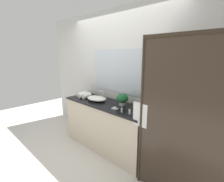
# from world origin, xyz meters

# --- Properties ---
(ground_plane) EXTENTS (8.00, 8.00, 0.00)m
(ground_plane) POSITION_xyz_m (0.00, 0.00, 0.00)
(ground_plane) COLOR silver
(wall_back_with_mirror) EXTENTS (4.40, 0.06, 2.60)m
(wall_back_with_mirror) POSITION_xyz_m (0.00, 0.34, 1.30)
(wall_back_with_mirror) COLOR silver
(wall_back_with_mirror) RESTS_ON ground_plane
(vanity_cabinet) EXTENTS (1.80, 0.58, 0.90)m
(vanity_cabinet) POSITION_xyz_m (0.00, 0.01, 0.45)
(vanity_cabinet) COLOR beige
(vanity_cabinet) RESTS_ON ground_plane
(shower_enclosure) EXTENTS (1.20, 0.59, 2.00)m
(shower_enclosure) POSITION_xyz_m (1.28, -0.19, 1.03)
(shower_enclosure) COLOR #2D2319
(shower_enclosure) RESTS_ON ground_plane
(sink_basin) EXTENTS (0.42, 0.29, 0.09)m
(sink_basin) POSITION_xyz_m (-0.25, -0.01, 0.94)
(sink_basin) COLOR white
(sink_basin) RESTS_ON vanity_cabinet
(faucet) EXTENTS (0.17, 0.14, 0.17)m
(faucet) POSITION_xyz_m (-0.25, 0.15, 0.96)
(faucet) COLOR silver
(faucet) RESTS_ON vanity_cabinet
(potted_plant) EXTENTS (0.21, 0.21, 0.21)m
(potted_plant) POSITION_xyz_m (0.30, 0.10, 1.02)
(potted_plant) COLOR beige
(potted_plant) RESTS_ON vanity_cabinet
(soap_dish) EXTENTS (0.10, 0.07, 0.04)m
(soap_dish) POSITION_xyz_m (0.34, -0.13, 0.91)
(soap_dish) COLOR silver
(soap_dish) RESTS_ON vanity_cabinet
(amenity_bottle_conditioner) EXTENTS (0.03, 0.03, 0.09)m
(amenity_bottle_conditioner) POSITION_xyz_m (0.67, -0.16, 0.95)
(amenity_bottle_conditioner) COLOR white
(amenity_bottle_conditioner) RESTS_ON vanity_cabinet
(amenity_bottle_lotion) EXTENTS (0.03, 0.03, 0.08)m
(amenity_bottle_lotion) POSITION_xyz_m (0.53, -0.18, 0.94)
(amenity_bottle_lotion) COLOR silver
(amenity_bottle_lotion) RESTS_ON vanity_cabinet
(rolled_towel_near_edge) EXTENTS (0.13, 0.23, 0.09)m
(rolled_towel_near_edge) POSITION_xyz_m (-0.76, 0.01, 0.95)
(rolled_towel_near_edge) COLOR white
(rolled_towel_near_edge) RESTS_ON vanity_cabinet
(rolled_towel_middle) EXTENTS (0.11, 0.22, 0.10)m
(rolled_towel_middle) POSITION_xyz_m (-0.65, -0.04, 0.95)
(rolled_towel_middle) COLOR white
(rolled_towel_middle) RESTS_ON vanity_cabinet
(rolled_towel_far_edge) EXTENTS (0.13, 0.21, 0.10)m
(rolled_towel_far_edge) POSITION_xyz_m (-0.54, -0.03, 0.95)
(rolled_towel_far_edge) COLOR white
(rolled_towel_far_edge) RESTS_ON vanity_cabinet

